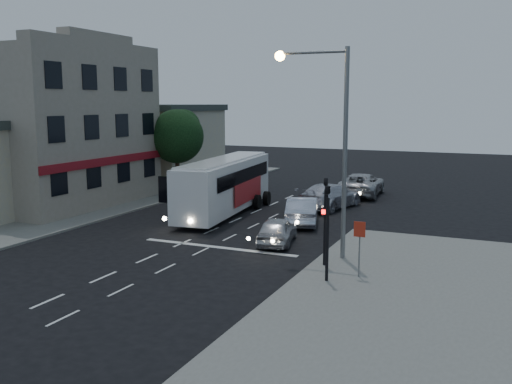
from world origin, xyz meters
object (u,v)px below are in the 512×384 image
at_px(car_sedan_b, 330,196).
at_px(traffic_signal_main, 325,211).
at_px(traffic_signal_side, 328,221).
at_px(tour_bus, 225,184).
at_px(car_sedan_c, 361,184).
at_px(car_sedan_a, 302,211).
at_px(regulatory_sign, 359,240).
at_px(streetlight, 331,128).
at_px(street_tree, 177,134).
at_px(car_suv, 277,230).

relative_size(car_sedan_b, traffic_signal_main, 1.37).
bearing_deg(traffic_signal_main, traffic_signal_side, -70.51).
distance_m(tour_bus, car_sedan_c, 11.98).
distance_m(tour_bus, car_sedan_a, 5.50).
xyz_separation_m(tour_bus, regulatory_sign, (10.72, -9.69, -0.25)).
relative_size(traffic_signal_side, regulatory_sign, 1.86).
bearing_deg(traffic_signal_side, traffic_signal_main, 109.49).
distance_m(tour_bus, car_sedan_b, 7.04).
height_order(traffic_signal_main, streetlight, streetlight).
distance_m(tour_bus, traffic_signal_side, 14.43).
xyz_separation_m(car_sedan_c, street_tree, (-12.84, -4.72, 3.67)).
bearing_deg(traffic_signal_side, tour_bus, 132.38).
bearing_deg(car_suv, car_sedan_c, -102.92).
distance_m(car_suv, traffic_signal_side, 6.65).
distance_m(traffic_signal_side, streetlight, 4.84).
xyz_separation_m(car_sedan_a, traffic_signal_side, (4.40, -9.79, 1.64)).
bearing_deg(traffic_signal_main, car_suv, 137.71).
height_order(car_sedan_b, traffic_signal_side, traffic_signal_side).
relative_size(traffic_signal_side, streetlight, 0.46).
bearing_deg(car_sedan_b, tour_bus, 50.96).
bearing_deg(car_sedan_b, car_sedan_a, 100.92).
relative_size(car_sedan_a, traffic_signal_side, 1.15).
bearing_deg(tour_bus, street_tree, 134.21).
bearing_deg(car_sedan_a, tour_bus, -25.81).
xyz_separation_m(car_sedan_c, regulatory_sign, (4.67, -19.98, 0.77)).
relative_size(regulatory_sign, streetlight, 0.24).
height_order(traffic_signal_main, traffic_signal_side, same).
xyz_separation_m(regulatory_sign, street_tree, (-17.51, 15.26, 2.90)).
distance_m(tour_bus, streetlight, 12.02).
bearing_deg(traffic_signal_side, regulatory_sign, 43.92).
relative_size(regulatory_sign, street_tree, 0.35).
bearing_deg(streetlight, street_tree, 140.49).
relative_size(car_sedan_c, regulatory_sign, 2.71).
relative_size(car_suv, traffic_signal_side, 0.95).
bearing_deg(streetlight, regulatory_sign, -51.25).
relative_size(car_sedan_c, street_tree, 0.96).
xyz_separation_m(car_sedan_a, car_sedan_b, (0.06, 5.28, 0.04)).
bearing_deg(car_sedan_c, car_sedan_a, 82.78).
xyz_separation_m(tour_bus, traffic_signal_main, (9.02, -8.67, 0.57)).
distance_m(car_sedan_b, traffic_signal_main, 13.68).
relative_size(traffic_signal_main, regulatory_sign, 1.86).
height_order(tour_bus, car_sedan_a, tour_bus).
relative_size(streetlight, street_tree, 1.45).
height_order(tour_bus, car_sedan_b, tour_bus).
height_order(tour_bus, car_sedan_c, tour_bus).
xyz_separation_m(car_suv, regulatory_sign, (5.02, -4.04, 0.93)).
bearing_deg(tour_bus, traffic_signal_side, -54.03).
bearing_deg(streetlight, traffic_signal_main, -79.80).
distance_m(car_sedan_a, streetlight, 8.79).
bearing_deg(regulatory_sign, traffic_signal_side, -136.08).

